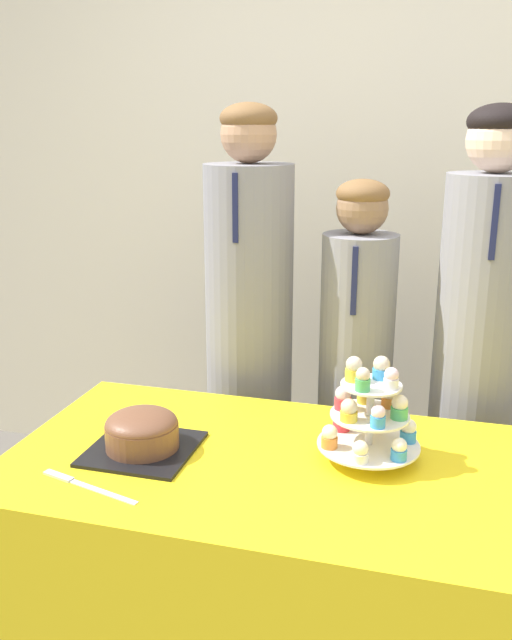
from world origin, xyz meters
TOP-DOWN VIEW (x-y plane):
  - wall_back at (0.00, 1.73)m, footprint 9.00×0.06m
  - table at (0.00, 0.39)m, footprint 1.79×0.79m
  - round_cake at (-0.54, 0.35)m, footprint 0.28×0.28m
  - cake_knife at (-0.63, 0.15)m, footprint 0.29×0.09m
  - cupcake_stand at (0.05, 0.47)m, footprint 0.27×0.27m
  - student_0 at (-0.44, 1.05)m, footprint 0.31×0.31m
  - student_1 at (-0.06, 1.05)m, footprint 0.25×0.26m
  - student_2 at (0.34, 1.05)m, footprint 0.29×0.30m

SIDE VIEW (x-z plane):
  - table at x=0.00m, z-range 0.00..0.75m
  - student_1 at x=-0.06m, z-range -0.03..1.40m
  - cake_knife at x=-0.63m, z-range 0.74..0.75m
  - student_0 at x=-0.44m, z-range -0.04..1.63m
  - student_2 at x=0.34m, z-range -0.03..1.63m
  - round_cake at x=-0.54m, z-range 0.74..0.86m
  - cupcake_stand at x=0.05m, z-range 0.74..1.01m
  - wall_back at x=0.00m, z-range 0.00..2.70m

